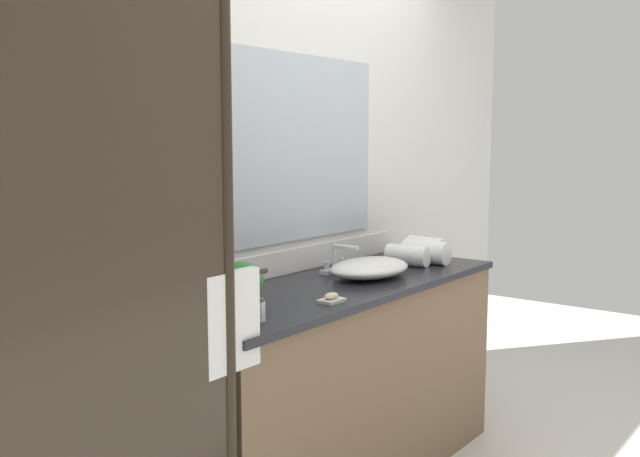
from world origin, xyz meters
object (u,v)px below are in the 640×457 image
faucet (337,263)px  amenity_bottle_shampoo (251,313)px  potted_plant (240,283)px  soap_dish (331,298)px  rolled_towel_near_edge (426,248)px  rolled_towel_far_edge (407,255)px  amenity_bottle_conditioner (235,312)px  rolled_towel_middle (426,252)px  sink_basin (370,268)px  amenity_bottle_body_wash (261,310)px

faucet → amenity_bottle_shampoo: (-0.95, -0.35, 0.00)m
potted_plant → soap_dish: bearing=-30.4°
rolled_towel_near_edge → rolled_towel_far_edge: rolled_towel_near_edge is taller
amenity_bottle_conditioner → rolled_towel_middle: (1.40, 0.05, 0.02)m
soap_dish → amenity_bottle_shampoo: 0.45m
soap_dish → rolled_towel_near_edge: bearing=10.1°
sink_basin → faucet: (0.00, 0.18, 0.00)m
amenity_bottle_conditioner → rolled_towel_middle: size_ratio=0.34×
faucet → amenity_bottle_body_wash: (-0.87, -0.32, -0.01)m
soap_dish → amenity_bottle_conditioner: 0.44m
rolled_towel_far_edge → rolled_towel_middle: bearing=-20.1°
amenity_bottle_body_wash → rolled_towel_middle: (1.34, 0.12, 0.02)m
sink_basin → rolled_towel_near_edge: rolled_towel_near_edge is taller
faucet → amenity_bottle_shampoo: size_ratio=1.73×
faucet → rolled_towel_middle: (0.47, -0.21, 0.01)m
amenity_bottle_conditioner → rolled_towel_middle: bearing=2.2°
soap_dish → rolled_towel_middle: size_ratio=0.44×
faucet → amenity_bottle_conditioner: (-0.93, -0.26, -0.01)m
potted_plant → rolled_towel_far_edge: bearing=-0.3°
potted_plant → amenity_bottle_conditioner: bearing=-142.5°
amenity_bottle_shampoo → rolled_towel_middle: (1.42, 0.14, 0.01)m
potted_plant → rolled_towel_middle: 1.27m
soap_dish → amenity_bottle_body_wash: amenity_bottle_body_wash is taller
amenity_bottle_shampoo → potted_plant: bearing=52.4°
faucet → soap_dish: (-0.50, -0.34, -0.03)m
potted_plant → amenity_bottle_shampoo: (-0.15, -0.19, -0.05)m
rolled_towel_middle → rolled_towel_far_edge: size_ratio=1.10×
soap_dish → rolled_towel_far_edge: rolled_towel_far_edge is taller
rolled_towel_near_edge → rolled_towel_middle: same height
sink_basin → soap_dish: 0.52m
sink_basin → amenity_bottle_conditioner: sink_basin is taller
sink_basin → potted_plant: (-0.80, 0.02, 0.06)m
rolled_towel_near_edge → rolled_towel_far_edge: 0.22m
faucet → amenity_bottle_shampoo: 1.01m
faucet → rolled_towel_near_edge: faucet is taller
faucet → soap_dish: faucet is taller
amenity_bottle_body_wash → rolled_towel_near_edge: rolled_towel_near_edge is taller
potted_plant → rolled_towel_near_edge: potted_plant is taller
sink_basin → amenity_bottle_conditioner: 0.94m
amenity_bottle_shampoo → soap_dish: bearing=1.1°
sink_basin → soap_dish: sink_basin is taller
amenity_bottle_shampoo → amenity_bottle_conditioner: 0.09m
faucet → rolled_towel_middle: faucet is taller
sink_basin → amenity_bottle_conditioner: bearing=-175.3°
amenity_bottle_conditioner → amenity_bottle_shampoo: bearing=-99.7°
rolled_towel_far_edge → amenity_bottle_conditioner: bearing=-175.9°
rolled_towel_middle → potted_plant: bearing=177.9°
soap_dish → amenity_bottle_conditioner: size_ratio=1.29×
amenity_bottle_body_wash → faucet: bearing=20.3°
potted_plant → amenity_bottle_body_wash: potted_plant is taller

